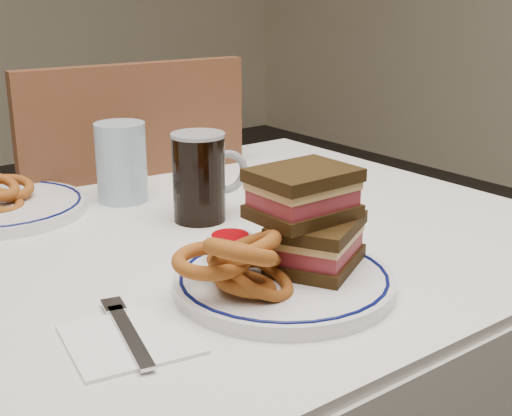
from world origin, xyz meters
TOP-DOWN VIEW (x-y plane):
  - dining_table at (0.00, 0.00)m, footprint 1.27×0.87m
  - chair_far at (0.21, 0.47)m, footprint 0.49×0.49m
  - main_plate at (0.09, -0.22)m, footprint 0.27×0.27m
  - reuben_sandwich at (0.13, -0.21)m, footprint 0.15×0.14m
  - onion_rings_main at (0.02, -0.22)m, footprint 0.14×0.13m
  - ketchup_ramekin at (0.07, -0.14)m, footprint 0.06×0.06m
  - beer_mug at (0.15, 0.06)m, footprint 0.12×0.08m
  - water_glass at (0.10, 0.22)m, footprint 0.08×0.08m
  - far_plate at (-0.08, 0.28)m, footprint 0.26×0.26m
  - onion_rings_far at (-0.08, 0.28)m, footprint 0.11×0.12m
  - napkin_fork at (-0.12, -0.22)m, footprint 0.15×0.17m

SIDE VIEW (x-z plane):
  - chair_far at x=0.21m, z-range 0.04..1.00m
  - dining_table at x=0.00m, z-range 0.27..1.02m
  - napkin_fork at x=-0.12m, z-range 0.75..0.76m
  - far_plate at x=-0.08m, z-range 0.75..0.77m
  - main_plate at x=0.09m, z-range 0.75..0.77m
  - onion_rings_far at x=-0.08m, z-range 0.75..0.82m
  - ketchup_ramekin at x=0.07m, z-range 0.77..0.80m
  - onion_rings_main at x=0.02m, z-range 0.75..0.85m
  - water_glass at x=0.10m, z-range 0.75..0.88m
  - beer_mug at x=0.15m, z-range 0.75..0.89m
  - reuben_sandwich at x=0.13m, z-range 0.77..0.89m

